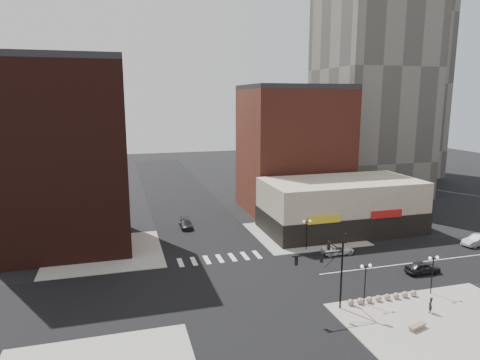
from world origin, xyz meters
name	(u,v)px	position (x,y,z in m)	size (l,w,h in m)	color
ground	(238,285)	(0.00, 0.00, 0.00)	(240.00, 240.00, 0.00)	black
road_ew	(238,285)	(0.00, 0.00, 0.01)	(200.00, 14.00, 0.02)	black
road_ns	(238,285)	(0.00, 0.00, 0.01)	(14.00, 200.00, 0.02)	black
sidewalk_nw	(105,252)	(-14.50, 14.50, 0.06)	(15.00, 15.00, 0.12)	gray
sidewalk_ne	(303,234)	(14.50, 14.50, 0.06)	(15.00, 15.00, 0.12)	gray
sidewalk_se	(449,327)	(16.00, -14.00, 0.06)	(18.00, 14.00, 0.12)	gray
building_nw	(65,158)	(-19.00, 18.50, 12.50)	(16.00, 15.00, 25.00)	#341510
building_ne_midrise	(294,150)	(19.00, 29.50, 11.00)	(18.00, 15.00, 22.00)	brown
tower_far	(404,16)	(60.00, 56.00, 41.00)	(18.00, 18.00, 82.00)	#47443F
building_ne_row	(341,210)	(21.00, 15.00, 3.30)	(24.20, 12.20, 8.00)	#C0B799
traffic_signal	(331,261)	(7.24, -7.83, 4.96)	(5.59, 3.09, 7.77)	black
street_lamp_se_a	(366,274)	(11.00, -8.00, 3.29)	(1.22, 0.32, 4.16)	black
street_lamp_se_b	(433,265)	(19.00, -8.00, 3.29)	(1.22, 0.32, 4.16)	black
street_lamp_ne	(307,227)	(12.00, 8.00, 3.29)	(1.22, 0.32, 4.16)	black
bollard_row	(383,298)	(13.17, -8.00, 0.44)	(7.99, 0.64, 0.64)	gray
white_suv	(338,249)	(15.47, 5.61, 0.62)	(2.04, 4.43, 1.23)	white
dark_sedan_east	(423,268)	(21.97, -3.03, 0.72)	(1.71, 4.24, 1.44)	black
silver_sedan	(478,240)	(36.03, 3.05, 0.78)	(1.64, 4.71, 1.55)	#A3A3A8
dark_sedan_north	(186,224)	(-2.22, 22.62, 0.66)	(1.86, 4.58, 1.33)	black
pedestrian	(430,305)	(16.06, -11.43, 0.91)	(0.58, 0.38, 1.58)	#232126
stone_bench	(417,327)	(12.91, -13.61, 0.36)	(2.00, 1.11, 0.45)	#8C6D60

